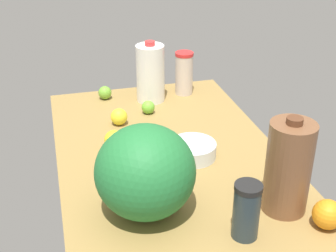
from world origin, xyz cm
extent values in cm
cube|color=olive|center=(0.00, 0.00, 1.50)|extent=(120.00, 76.00, 3.00)
cylinder|color=#27343A|center=(47.59, 8.43, 10.36)|extent=(7.09, 7.09, 14.72)
cylinder|color=black|center=(47.59, 8.43, 18.42)|extent=(7.30, 7.30, 1.40)
ellipsoid|color=#227336|center=(30.75, -14.51, 16.23)|extent=(27.89, 27.89, 26.47)
cylinder|color=white|center=(-44.47, 4.00, 15.16)|extent=(11.94, 11.94, 24.33)
cylinder|color=red|center=(-44.47, 4.00, 28.23)|extent=(4.18, 4.18, 1.80)
cylinder|color=brown|center=(39.35, 23.91, 16.59)|extent=(12.72, 12.72, 27.19)
cylinder|color=#59331E|center=(39.35, 23.91, 31.09)|extent=(4.45, 4.45, 1.80)
cylinder|color=white|center=(5.55, 7.18, 5.63)|extent=(16.07, 16.07, 5.25)
cylinder|color=beige|center=(-47.87, 19.84, 11.77)|extent=(7.72, 7.72, 17.54)
cylinder|color=red|center=(-47.87, 19.84, 21.24)|extent=(7.95, 7.95, 1.40)
sphere|color=orange|center=(49.93, 31.27, 7.13)|extent=(8.27, 8.27, 8.27)
sphere|color=yellow|center=(-6.60, -17.71, 6.53)|extent=(7.06, 7.06, 7.06)
sphere|color=#6DB833|center=(-31.72, 0.06, 5.69)|extent=(5.38, 5.38, 5.38)
sphere|color=#6BA932|center=(-50.59, -14.95, 5.86)|extent=(5.71, 5.71, 5.71)
sphere|color=yellow|center=(-24.95, -13.01, 6.24)|extent=(6.48, 6.48, 6.48)
camera|label=1|loc=(136.25, -35.79, 86.00)|focal=50.00mm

